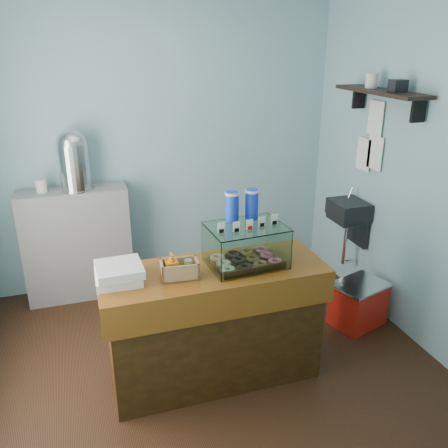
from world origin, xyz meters
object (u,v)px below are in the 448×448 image
object	(u,v)px
counter	(214,323)
display_case	(245,240)
coffee_urn	(73,158)
red_cooler	(358,303)

from	to	relation	value
counter	display_case	world-z (taller)	display_case
coffee_urn	display_case	bearing A→B (deg)	-54.37
display_case	coffee_urn	xyz separation A→B (m)	(-1.09, 1.53, 0.32)
coffee_urn	red_cooler	world-z (taller)	coffee_urn
coffee_urn	red_cooler	distance (m)	2.87
counter	coffee_urn	distance (m)	2.01
counter	coffee_urn	xyz separation A→B (m)	(-0.85, 1.56, 0.93)
counter	red_cooler	distance (m)	1.48
display_case	coffee_urn	size ratio (longest dim) A/B	1.00
counter	coffee_urn	size ratio (longest dim) A/B	2.87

